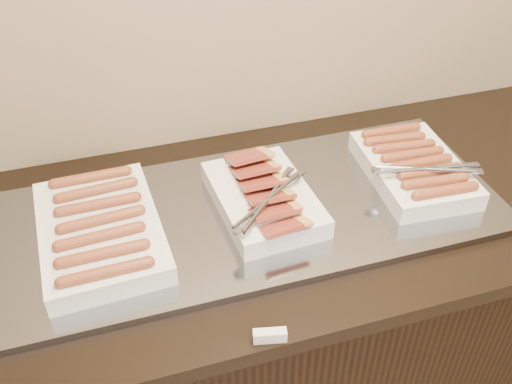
# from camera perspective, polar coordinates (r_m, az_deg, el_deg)

# --- Properties ---
(counter) EXTENTS (2.06, 0.76, 0.90)m
(counter) POSITION_cam_1_polar(r_m,az_deg,el_deg) (1.71, 0.26, -13.62)
(counter) COLOR black
(counter) RESTS_ON ground
(warming_tray) EXTENTS (1.20, 0.50, 0.02)m
(warming_tray) POSITION_cam_1_polar(r_m,az_deg,el_deg) (1.38, -0.42, -2.04)
(warming_tray) COLOR gray
(warming_tray) RESTS_ON counter
(dish_left) EXTENTS (0.28, 0.40, 0.07)m
(dish_left) POSITION_cam_1_polar(r_m,az_deg,el_deg) (1.32, -15.32, -3.63)
(dish_left) COLOR silver
(dish_left) RESTS_ON warming_tray
(dish_center) EXTENTS (0.25, 0.35, 0.09)m
(dish_center) POSITION_cam_1_polar(r_m,az_deg,el_deg) (1.35, 0.78, -0.55)
(dish_center) COLOR silver
(dish_center) RESTS_ON warming_tray
(dish_right) EXTENTS (0.27, 0.35, 0.08)m
(dish_right) POSITION_cam_1_polar(r_m,az_deg,el_deg) (1.50, 15.57, 2.37)
(dish_right) COLOR silver
(dish_right) RESTS_ON warming_tray
(label_holder) EXTENTS (0.07, 0.03, 0.03)m
(label_holder) POSITION_cam_1_polar(r_m,az_deg,el_deg) (1.12, 1.40, -14.16)
(label_holder) COLOR silver
(label_holder) RESTS_ON counter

